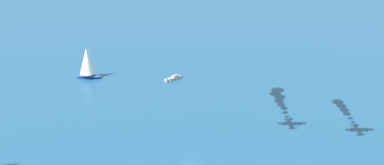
# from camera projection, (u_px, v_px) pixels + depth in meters

# --- Properties ---
(motorboat_far_port) EXTENTS (5.83, 5.56, 1.86)m
(motorboat_far_port) POSITION_uv_depth(u_px,v_px,m) (172.00, 78.00, 187.93)
(motorboat_far_port) COLOR #9E9993
(motorboat_far_port) RESTS_ON ground_plane
(sailboat_inshore) EXTENTS (9.38, 5.53, 11.82)m
(sailboat_inshore) POSITION_uv_depth(u_px,v_px,m) (87.00, 63.00, 188.18)
(sailboat_inshore) COLOR #23478C
(sailboat_inshore) RESTS_ON ground_plane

